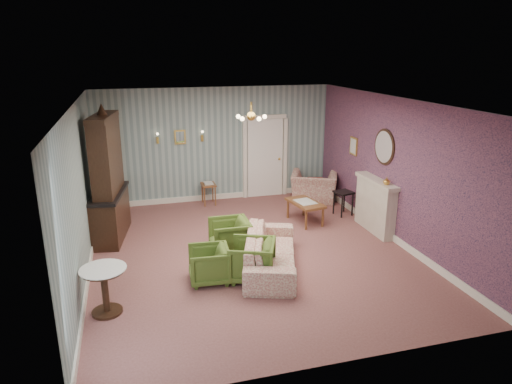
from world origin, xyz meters
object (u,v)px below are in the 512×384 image
object	(u,v)px
sofa_chintz	(271,246)
coffee_table	(305,212)
olive_chair_b	(252,258)
side_table_black	(343,203)
fireplace	(375,205)
pedestal_table	(105,291)
olive_chair_a	(209,263)
olive_chair_c	(230,235)
dresser	(107,175)
wingback_chair	(314,182)

from	to	relation	value
sofa_chintz	coffee_table	bearing A→B (deg)	-17.45
olive_chair_b	side_table_black	xyz separation A→B (m)	(2.92, 2.52, -0.09)
fireplace	side_table_black	xyz separation A→B (m)	(-0.21, 1.09, -0.29)
pedestal_table	olive_chair_b	bearing A→B (deg)	10.97
fireplace	pedestal_table	size ratio (longest dim) A/B	1.89
olive_chair_a	olive_chair_c	distance (m)	1.18
olive_chair_c	fireplace	bearing A→B (deg)	95.44
side_table_black	pedestal_table	distance (m)	6.08
dresser	side_table_black	bearing A→B (deg)	8.91
sofa_chintz	pedestal_table	xyz separation A→B (m)	(-2.81, -0.77, -0.06)
fireplace	sofa_chintz	bearing A→B (deg)	-157.47
fireplace	coffee_table	bearing A→B (deg)	145.32
olive_chair_c	pedestal_table	xyz separation A→B (m)	(-2.24, -1.60, -0.00)
sofa_chintz	wingback_chair	distance (m)	4.08
olive_chair_c	olive_chair_b	bearing A→B (deg)	7.04
coffee_table	wingback_chair	bearing A→B (deg)	60.58
olive_chair_a	olive_chair_c	world-z (taller)	olive_chair_c
olive_chair_c	side_table_black	size ratio (longest dim) A/B	1.28
olive_chair_b	coffee_table	world-z (taller)	olive_chair_b
olive_chair_b	olive_chair_c	bearing A→B (deg)	-151.49
olive_chair_b	coffee_table	size ratio (longest dim) A/B	0.79
sofa_chintz	dresser	xyz separation A→B (m)	(-2.78, 2.26, 0.93)
olive_chair_a	olive_chair_b	size ratio (longest dim) A/B	0.88
olive_chair_b	dresser	xyz separation A→B (m)	(-2.34, 2.58, 0.98)
sofa_chintz	pedestal_table	distance (m)	2.92
olive_chair_b	sofa_chintz	bearing A→B (deg)	147.52
coffee_table	fireplace	bearing A→B (deg)	-34.68
fireplace	dresser	bearing A→B (deg)	168.19
sofa_chintz	dresser	size ratio (longest dim) A/B	0.81
olive_chair_a	fireplace	distance (m)	4.08
dresser	pedestal_table	distance (m)	3.20
olive_chair_a	wingback_chair	xyz separation A→B (m)	(3.39, 3.61, 0.16)
dresser	fireplace	xyz separation A→B (m)	(5.48, -1.14, -0.78)
sofa_chintz	wingback_chair	world-z (taller)	wingback_chair
dresser	coffee_table	size ratio (longest dim) A/B	2.81
dresser	pedestal_table	size ratio (longest dim) A/B	3.68
olive_chair_b	wingback_chair	distance (m)	4.59
olive_chair_a	dresser	distance (m)	3.12
sofa_chintz	side_table_black	world-z (taller)	sofa_chintz
sofa_chintz	side_table_black	xyz separation A→B (m)	(2.49, 2.21, -0.14)
olive_chair_c	sofa_chintz	xyz separation A→B (m)	(0.57, -0.83, 0.06)
olive_chair_c	coffee_table	bearing A→B (deg)	120.48
coffee_table	side_table_black	distance (m)	1.07
sofa_chintz	dresser	bearing A→B (deg)	69.18
wingback_chair	side_table_black	world-z (taller)	wingback_chair
dresser	side_table_black	xyz separation A→B (m)	(5.27, -0.05, -1.07)
sofa_chintz	side_table_black	size ratio (longest dim) A/B	3.78
olive_chair_c	side_table_black	world-z (taller)	olive_chair_c
olive_chair_a	coffee_table	distance (m)	3.39
sofa_chintz	side_table_black	distance (m)	3.33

